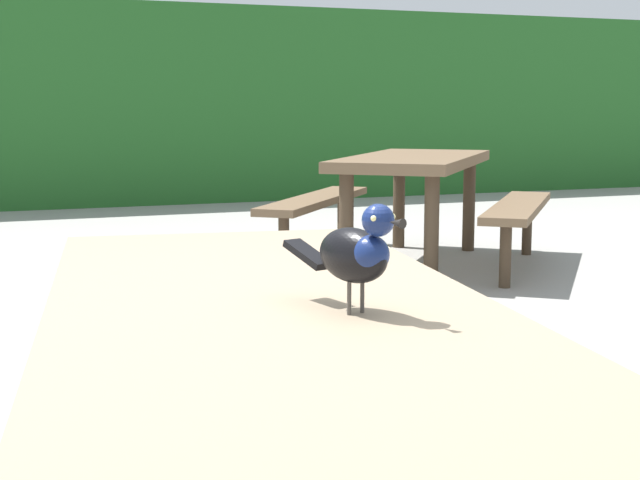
# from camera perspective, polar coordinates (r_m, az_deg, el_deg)

# --- Properties ---
(hedge_wall) EXTENTS (28.00, 1.80, 2.16)m
(hedge_wall) POSITION_cam_1_polar(r_m,az_deg,el_deg) (10.78, -18.38, 7.93)
(hedge_wall) COLOR #235B23
(hedge_wall) RESTS_ON ground
(picnic_table_foreground) EXTENTS (1.91, 1.93, 0.74)m
(picnic_table_foreground) POSITION_cam_1_polar(r_m,az_deg,el_deg) (1.64, -2.91, -10.18)
(picnic_table_foreground) COLOR #84725B
(picnic_table_foreground) RESTS_ON ground
(bird_grackle) EXTENTS (0.12, 0.28, 0.18)m
(bird_grackle) POSITION_cam_1_polar(r_m,az_deg,el_deg) (1.49, 2.31, -0.72)
(bird_grackle) COLOR black
(bird_grackle) RESTS_ON picnic_table_foreground
(picnic_table_mid_left) EXTENTS (2.38, 2.39, 0.74)m
(picnic_table_mid_left) POSITION_cam_1_polar(r_m,az_deg,el_deg) (6.27, 5.81, 3.54)
(picnic_table_mid_left) COLOR brown
(picnic_table_mid_left) RESTS_ON ground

